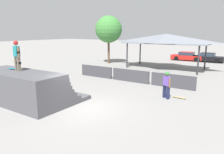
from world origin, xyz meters
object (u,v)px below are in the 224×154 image
object	(u,v)px
tree_beside_pavilion	(109,29)
parked_car_black	(208,58)
skateboard_on_deck	(14,69)
bystander_walking	(167,83)
skater_on_deck	(17,54)
parked_car_red	(187,56)
skateboard_on_ground	(179,97)

from	to	relation	value
tree_beside_pavilion	parked_car_black	size ratio (longest dim) A/B	1.54
skateboard_on_deck	bystander_walking	xyz separation A→B (m)	(7.88, 5.43, -0.95)
skater_on_deck	parked_car_red	world-z (taller)	skater_on_deck
skater_on_deck	bystander_walking	bearing A→B (deg)	48.65
skater_on_deck	skateboard_on_ground	xyz separation A→B (m)	(8.05, 5.99, -2.89)
skateboard_on_deck	tree_beside_pavilion	size ratio (longest dim) A/B	0.14
parked_car_red	bystander_walking	bearing A→B (deg)	-81.65
skateboard_on_deck	skateboard_on_ground	distance (m)	10.60
skateboard_on_deck	parked_car_red	size ratio (longest dim) A/B	0.19
bystander_walking	tree_beside_pavilion	size ratio (longest dim) A/B	0.28
skater_on_deck	tree_beside_pavilion	xyz separation A→B (m)	(-4.54, 16.36, 1.51)
skater_on_deck	parked_car_black	size ratio (longest dim) A/B	0.44
tree_beside_pavilion	parked_car_red	distance (m)	12.38
skateboard_on_ground	parked_car_black	distance (m)	19.18
skater_on_deck	skateboard_on_ground	distance (m)	10.44
skateboard_on_deck	bystander_walking	bearing A→B (deg)	23.87
skateboard_on_deck	parked_car_red	bearing A→B (deg)	70.09
bystander_walking	parked_car_black	distance (m)	19.61
skateboard_on_deck	bystander_walking	size ratio (longest dim) A/B	0.49
skater_on_deck	parked_car_black	world-z (taller)	skater_on_deck
skater_on_deck	parked_car_black	xyz separation A→B (m)	(6.36, 25.08, -2.35)
tree_beside_pavilion	bystander_walking	bearing A→B (deg)	-42.40
bystander_walking	skateboard_on_deck	bearing A→B (deg)	66.71
tree_beside_pavilion	parked_car_red	size ratio (longest dim) A/B	1.36
skateboard_on_deck	parked_car_black	distance (m)	25.98
skateboard_on_deck	bystander_walking	world-z (taller)	skateboard_on_deck
bystander_walking	parked_car_red	bearing A→B (deg)	-46.67
bystander_walking	skater_on_deck	bearing A→B (deg)	68.96
parked_car_red	parked_car_black	distance (m)	2.87
skateboard_on_deck	tree_beside_pavilion	world-z (taller)	tree_beside_pavilion
skater_on_deck	parked_car_red	bearing A→B (deg)	93.84
parked_car_red	tree_beside_pavilion	bearing A→B (deg)	-135.98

